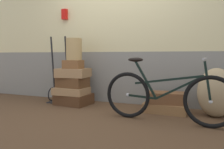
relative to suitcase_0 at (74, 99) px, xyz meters
name	(u,v)px	position (x,y,z in m)	size (l,w,h in m)	color
ground	(102,114)	(0.72, -0.34, -0.12)	(8.78, 5.20, 0.06)	#513823
station_building	(121,34)	(0.73, 0.51, 1.19)	(6.78, 0.74, 2.56)	gray
suitcase_0	(74,99)	(0.00, 0.00, 0.00)	(0.59, 0.48, 0.19)	#4C2D19
suitcase_1	(72,91)	(-0.03, -0.03, 0.16)	(0.57, 0.45, 0.12)	#9E754C
suitcase_2	(73,82)	(-0.02, 0.01, 0.31)	(0.52, 0.37, 0.18)	brown
suitcase_3	(73,73)	(-0.01, 0.02, 0.48)	(0.54, 0.44, 0.16)	#9E754C
suitcase_4	(73,64)	(0.02, -0.03, 0.64)	(0.32, 0.26, 0.15)	brown
suitcase_5	(165,108)	(1.64, 0.00, -0.02)	(0.65, 0.37, 0.14)	olive
suitcase_6	(166,98)	(1.66, 0.00, 0.14)	(0.54, 0.31, 0.18)	brown
wicker_basket	(74,49)	(0.02, 0.00, 0.91)	(0.28, 0.28, 0.39)	tan
luggage_trolley	(60,86)	(-0.37, 0.10, 0.21)	(0.39, 0.35, 1.24)	black
burlap_sack	(216,93)	(2.36, 0.01, 0.26)	(0.52, 0.44, 0.71)	tan
bicycle	(165,96)	(1.72, -0.53, 0.26)	(1.74, 0.46, 0.86)	black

